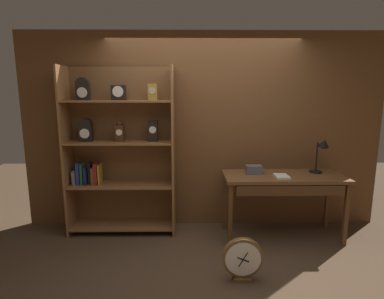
% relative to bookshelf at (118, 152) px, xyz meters
% --- Properties ---
extents(ground_plane, '(10.00, 10.00, 0.00)m').
position_rel_bookshelf_xyz_m(ground_plane, '(1.10, -1.04, -1.07)').
color(ground_plane, '#4C3826').
extents(back_wood_panel, '(4.80, 0.05, 2.60)m').
position_rel_bookshelf_xyz_m(back_wood_panel, '(1.10, 0.21, 0.23)').
color(back_wood_panel, brown).
rests_on(back_wood_panel, ground).
extents(bookshelf, '(1.37, 0.40, 2.14)m').
position_rel_bookshelf_xyz_m(bookshelf, '(0.00, 0.00, 0.00)').
color(bookshelf, brown).
rests_on(bookshelf, ground).
extents(workbench, '(1.48, 0.60, 0.81)m').
position_rel_bookshelf_xyz_m(workbench, '(2.09, -0.24, -0.35)').
color(workbench, brown).
rests_on(workbench, ground).
extents(desk_lamp, '(0.21, 0.21, 0.46)m').
position_rel_bookshelf_xyz_m(desk_lamp, '(2.58, -0.13, 0.03)').
color(desk_lamp, black).
rests_on(desk_lamp, workbench).
extents(toolbox_small, '(0.19, 0.12, 0.11)m').
position_rel_bookshelf_xyz_m(toolbox_small, '(1.73, -0.15, -0.20)').
color(toolbox_small, '#595960').
rests_on(toolbox_small, workbench).
extents(open_repair_manual, '(0.17, 0.22, 0.02)m').
position_rel_bookshelf_xyz_m(open_repair_manual, '(2.03, -0.32, -0.25)').
color(open_repair_manual, silver).
rests_on(open_repair_manual, workbench).
extents(round_clock_large, '(0.40, 0.11, 0.44)m').
position_rel_bookshelf_xyz_m(round_clock_large, '(1.43, -1.16, -0.84)').
color(round_clock_large, brown).
rests_on(round_clock_large, ground).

